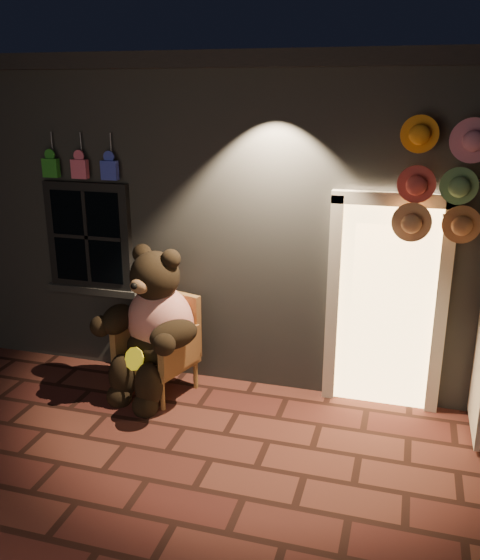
% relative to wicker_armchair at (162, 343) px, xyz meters
% --- Properties ---
extents(ground, '(60.00, 60.00, 0.00)m').
position_rel_wicker_armchair_xyz_m(ground, '(0.92, -1.11, -0.53)').
color(ground, '#5B2C23').
rests_on(ground, ground).
extents(shop_building, '(7.30, 5.95, 3.51)m').
position_rel_wicker_armchair_xyz_m(shop_building, '(0.92, 2.88, 1.21)').
color(shop_building, slate).
rests_on(shop_building, ground).
extents(wicker_armchair, '(0.87, 0.83, 1.05)m').
position_rel_wicker_armchair_xyz_m(wicker_armchair, '(0.00, 0.00, 0.00)').
color(wicker_armchair, '#B08444').
rests_on(wicker_armchair, ground).
extents(teddy_bear, '(1.15, 1.05, 1.66)m').
position_rel_wicker_armchair_xyz_m(teddy_bear, '(-0.03, -0.13, 0.24)').
color(teddy_bear, red).
rests_on(teddy_bear, ground).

